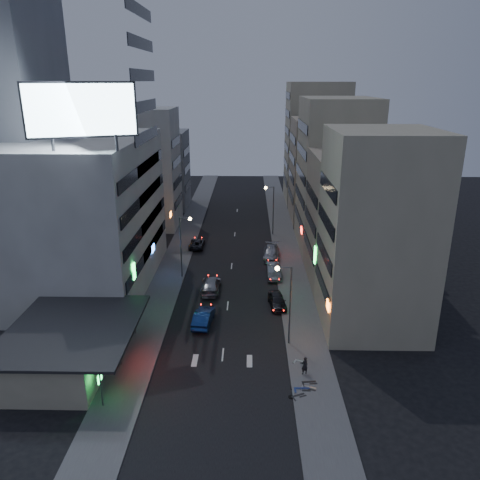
{
  "coord_description": "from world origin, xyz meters",
  "views": [
    {
      "loc": [
        2.39,
        -33.75,
        24.27
      ],
      "look_at": [
        1.27,
        20.52,
        5.68
      ],
      "focal_mm": 35.0,
      "sensor_mm": 36.0,
      "label": 1
    }
  ],
  "objects_px": {
    "parked_car_right_near": "(277,300)",
    "scooter_black_a": "(304,387)",
    "parked_car_left": "(197,244)",
    "scooter_silver_b": "(308,357)",
    "scooter_blue": "(310,381)",
    "parked_car_right_mid": "(274,271)",
    "scooter_silver_a": "(317,382)",
    "scooter_black_b": "(316,375)",
    "road_car_blue": "(204,317)",
    "person": "(305,366)",
    "parked_car_right_far": "(271,253)",
    "road_car_silver": "(211,285)"
  },
  "relations": [
    {
      "from": "scooter_black_b",
      "to": "scooter_silver_b",
      "type": "bearing_deg",
      "value": 0.06
    },
    {
      "from": "parked_car_right_far",
      "to": "scooter_blue",
      "type": "relative_size",
      "value": 2.9
    },
    {
      "from": "road_car_blue",
      "to": "person",
      "type": "xyz_separation_m",
      "value": [
        9.58,
        -8.79,
        0.15
      ]
    },
    {
      "from": "scooter_black_a",
      "to": "scooter_black_b",
      "type": "relative_size",
      "value": 0.95
    },
    {
      "from": "parked_car_right_far",
      "to": "scooter_silver_b",
      "type": "distance_m",
      "value": 26.44
    },
    {
      "from": "parked_car_right_mid",
      "to": "scooter_black_b",
      "type": "xyz_separation_m",
      "value": [
        2.53,
        -22.42,
        -0.13
      ]
    },
    {
      "from": "scooter_silver_a",
      "to": "scooter_blue",
      "type": "distance_m",
      "value": 0.58
    },
    {
      "from": "parked_car_right_mid",
      "to": "scooter_black_a",
      "type": "relative_size",
      "value": 2.81
    },
    {
      "from": "parked_car_right_near",
      "to": "parked_car_left",
      "type": "relative_size",
      "value": 0.95
    },
    {
      "from": "scooter_black_a",
      "to": "scooter_silver_a",
      "type": "relative_size",
      "value": 0.96
    },
    {
      "from": "person",
      "to": "road_car_blue",
      "type": "bearing_deg",
      "value": -63.86
    },
    {
      "from": "scooter_black_b",
      "to": "scooter_black_a",
      "type": "bearing_deg",
      "value": 136.89
    },
    {
      "from": "parked_car_left",
      "to": "person",
      "type": "distance_m",
      "value": 34.93
    },
    {
      "from": "parked_car_left",
      "to": "scooter_black_b",
      "type": "relative_size",
      "value": 2.54
    },
    {
      "from": "person",
      "to": "scooter_black_a",
      "type": "distance_m",
      "value": 2.62
    },
    {
      "from": "scooter_blue",
      "to": "scooter_silver_a",
      "type": "bearing_deg",
      "value": -96.04
    },
    {
      "from": "parked_car_right_near",
      "to": "scooter_black_a",
      "type": "xyz_separation_m",
      "value": [
        1.33,
        -15.56,
        -0.1
      ]
    },
    {
      "from": "scooter_blue",
      "to": "parked_car_right_mid",
      "type": "bearing_deg",
      "value": 3.95
    },
    {
      "from": "parked_car_right_near",
      "to": "parked_car_left",
      "type": "height_order",
      "value": "parked_car_right_near"
    },
    {
      "from": "parked_car_right_near",
      "to": "scooter_black_a",
      "type": "bearing_deg",
      "value": -91.59
    },
    {
      "from": "parked_car_right_near",
      "to": "scooter_silver_b",
      "type": "height_order",
      "value": "parked_car_right_near"
    },
    {
      "from": "parked_car_right_near",
      "to": "parked_car_right_far",
      "type": "bearing_deg",
      "value": 83.54
    },
    {
      "from": "parked_car_right_mid",
      "to": "scooter_silver_a",
      "type": "relative_size",
      "value": 2.7
    },
    {
      "from": "parked_car_left",
      "to": "scooter_silver_b",
      "type": "distance_m",
      "value": 33.49
    },
    {
      "from": "parked_car_right_near",
      "to": "road_car_blue",
      "type": "height_order",
      "value": "road_car_blue"
    },
    {
      "from": "road_car_silver",
      "to": "scooter_black_b",
      "type": "bearing_deg",
      "value": 120.99
    },
    {
      "from": "parked_car_left",
      "to": "scooter_silver_a",
      "type": "xyz_separation_m",
      "value": [
        13.68,
        -34.44,
        0.03
      ]
    },
    {
      "from": "parked_car_right_mid",
      "to": "scooter_blue",
      "type": "bearing_deg",
      "value": -86.16
    },
    {
      "from": "scooter_blue",
      "to": "parked_car_right_near",
      "type": "bearing_deg",
      "value": 6.57
    },
    {
      "from": "parked_car_right_mid",
      "to": "road_car_blue",
      "type": "height_order",
      "value": "road_car_blue"
    },
    {
      "from": "parked_car_left",
      "to": "scooter_black_a",
      "type": "bearing_deg",
      "value": 110.34
    },
    {
      "from": "scooter_blue",
      "to": "scooter_silver_b",
      "type": "height_order",
      "value": "scooter_blue"
    },
    {
      "from": "parked_car_left",
      "to": "road_car_silver",
      "type": "height_order",
      "value": "road_car_silver"
    },
    {
      "from": "person",
      "to": "scooter_silver_a",
      "type": "relative_size",
      "value": 0.93
    },
    {
      "from": "parked_car_right_mid",
      "to": "road_car_silver",
      "type": "relative_size",
      "value": 0.87
    },
    {
      "from": "scooter_blue",
      "to": "scooter_black_b",
      "type": "height_order",
      "value": "scooter_blue"
    },
    {
      "from": "parked_car_right_mid",
      "to": "person",
      "type": "bearing_deg",
      "value": -86.39
    },
    {
      "from": "parked_car_left",
      "to": "road_car_silver",
      "type": "xyz_separation_m",
      "value": [
        3.38,
        -15.55,
        0.17
      ]
    },
    {
      "from": "person",
      "to": "scooter_black_b",
      "type": "height_order",
      "value": "person"
    },
    {
      "from": "scooter_silver_a",
      "to": "scooter_black_b",
      "type": "relative_size",
      "value": 0.99
    },
    {
      "from": "parked_car_right_far",
      "to": "scooter_blue",
      "type": "bearing_deg",
      "value": -82.56
    },
    {
      "from": "parked_car_right_mid",
      "to": "scooter_black_a",
      "type": "bearing_deg",
      "value": -87.64
    },
    {
      "from": "road_car_blue",
      "to": "road_car_silver",
      "type": "height_order",
      "value": "same"
    },
    {
      "from": "parked_car_left",
      "to": "scooter_black_a",
      "type": "distance_m",
      "value": 37.23
    },
    {
      "from": "scooter_blue",
      "to": "scooter_black_b",
      "type": "bearing_deg",
      "value": -34.06
    },
    {
      "from": "parked_car_right_near",
      "to": "scooter_blue",
      "type": "bearing_deg",
      "value": -89.2
    },
    {
      "from": "scooter_blue",
      "to": "scooter_silver_b",
      "type": "relative_size",
      "value": 1.1
    },
    {
      "from": "parked_car_right_mid",
      "to": "scooter_silver_a",
      "type": "distance_m",
      "value": 23.56
    },
    {
      "from": "road_car_blue",
      "to": "scooter_silver_a",
      "type": "relative_size",
      "value": 2.73
    },
    {
      "from": "scooter_blue",
      "to": "road_car_blue",
      "type": "bearing_deg",
      "value": 41.89
    }
  ]
}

